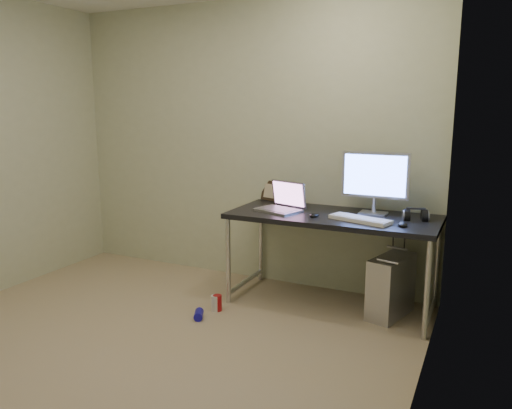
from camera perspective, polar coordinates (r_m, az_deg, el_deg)
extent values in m
plane|color=tan|center=(3.46, -14.86, -16.46)|extent=(3.50, 3.50, 0.00)
cube|color=beige|center=(4.55, -1.25, 6.96)|extent=(3.50, 0.02, 2.50)
cube|color=beige|center=(2.34, 18.17, 2.49)|extent=(0.02, 3.50, 2.50)
cube|color=black|center=(3.95, 8.76, -1.42)|extent=(1.61, 0.71, 0.04)
cylinder|color=silver|center=(4.05, -3.20, -6.48)|extent=(0.04, 0.04, 0.71)
cylinder|color=silver|center=(4.59, 0.55, -4.35)|extent=(0.04, 0.04, 0.71)
cylinder|color=silver|center=(3.62, 18.96, -9.29)|extent=(0.04, 0.04, 0.71)
cylinder|color=silver|center=(4.21, 19.98, -6.48)|extent=(0.04, 0.04, 0.71)
cylinder|color=silver|center=(4.40, -1.19, -8.78)|extent=(0.04, 0.63, 0.04)
cylinder|color=silver|center=(4.01, 19.25, -11.51)|extent=(0.04, 0.63, 0.04)
cube|color=silver|center=(3.98, 15.17, -9.02)|extent=(0.31, 0.49, 0.47)
cylinder|color=silver|center=(3.73, 14.83, -6.30)|extent=(0.17, 0.07, 0.02)
cylinder|color=silver|center=(4.08, 15.83, -4.83)|extent=(0.17, 0.07, 0.02)
cylinder|color=black|center=(4.23, 15.38, -5.49)|extent=(0.01, 0.16, 0.69)
cylinder|color=black|center=(4.20, 16.53, -5.94)|extent=(0.02, 0.11, 0.71)
cylinder|color=#A80F16|center=(4.01, -4.44, -11.15)|extent=(0.09, 0.09, 0.13)
cylinder|color=silver|center=(4.00, -4.67, -11.17)|extent=(0.08, 0.08, 0.13)
cylinder|color=#1812B6|center=(3.89, -6.56, -12.38)|extent=(0.11, 0.14, 0.07)
cube|color=silver|center=(4.03, 2.53, -0.65)|extent=(0.39, 0.33, 0.02)
cube|color=gray|center=(4.02, 2.53, -0.50)|extent=(0.34, 0.28, 0.00)
cube|color=#94959D|center=(4.10, 3.76, 1.22)|extent=(0.34, 0.15, 0.22)
cube|color=#784A72|center=(4.10, 3.72, 1.21)|extent=(0.30, 0.13, 0.19)
cube|color=silver|center=(4.02, 13.24, -0.99)|extent=(0.21, 0.15, 0.02)
cylinder|color=silver|center=(4.02, 13.34, -0.04)|extent=(0.03, 0.03, 0.11)
cube|color=silver|center=(3.97, 13.46, 3.29)|extent=(0.52, 0.04, 0.36)
cube|color=#4B6CE1|center=(3.95, 13.40, 3.25)|extent=(0.47, 0.01, 0.31)
cube|color=white|center=(3.75, 11.81, -1.67)|extent=(0.48, 0.28, 0.03)
ellipsoid|color=black|center=(3.67, 16.42, -2.10)|extent=(0.09, 0.12, 0.04)
ellipsoid|color=black|center=(3.85, 6.68, -1.12)|extent=(0.08, 0.11, 0.04)
cylinder|color=black|center=(3.90, 16.84, -1.20)|extent=(0.07, 0.11, 0.11)
cylinder|color=black|center=(3.88, 18.69, -1.36)|extent=(0.07, 0.11, 0.11)
cube|color=black|center=(3.88, 17.81, -0.46)|extent=(0.14, 0.05, 0.01)
cube|color=black|center=(4.46, 1.81, 1.56)|extent=(0.23, 0.13, 0.18)
cylinder|color=silver|center=(4.32, 4.69, 0.57)|extent=(0.01, 0.01, 0.08)
cylinder|color=white|center=(4.32, 4.70, 1.21)|extent=(0.04, 0.03, 0.04)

